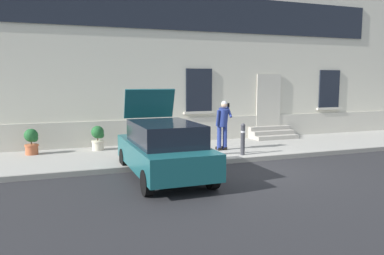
% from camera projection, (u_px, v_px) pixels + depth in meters
% --- Properties ---
extents(ground_plane, '(80.00, 80.00, 0.00)m').
position_uv_depth(ground_plane, '(245.00, 170.00, 10.97)').
color(ground_plane, '#232326').
extents(sidewalk, '(24.00, 3.60, 0.15)m').
position_uv_depth(sidewalk, '(208.00, 151.00, 13.57)').
color(sidewalk, '#99968E').
rests_on(sidewalk, ground).
extents(curb_edge, '(24.00, 0.12, 0.15)m').
position_uv_depth(curb_edge, '(231.00, 161.00, 11.84)').
color(curb_edge, gray).
rests_on(curb_edge, ground).
extents(building_facade, '(24.00, 1.52, 7.50)m').
position_uv_depth(building_facade, '(186.00, 52.00, 15.44)').
color(building_facade, beige).
rests_on(building_facade, ground).
extents(entrance_stoop, '(1.94, 0.96, 0.48)m').
position_uv_depth(entrance_stoop, '(272.00, 134.00, 16.08)').
color(entrance_stoop, '#9E998E').
rests_on(entrance_stoop, sidewalk).
extents(hatchback_car_teal, '(1.81, 4.07, 2.34)m').
position_uv_depth(hatchback_car_teal, '(164.00, 148.00, 9.96)').
color(hatchback_car_teal, '#165156').
rests_on(hatchback_car_teal, ground).
extents(bollard_near_person, '(0.15, 0.15, 1.04)m').
position_uv_depth(bollard_near_person, '(243.00, 138.00, 12.35)').
color(bollard_near_person, '#333338').
rests_on(bollard_near_person, sidewalk).
extents(person_on_phone, '(0.51, 0.52, 1.74)m').
position_uv_depth(person_on_phone, '(223.00, 122.00, 13.11)').
color(person_on_phone, navy).
rests_on(person_on_phone, sidewalk).
extents(planter_terracotta, '(0.44, 0.44, 0.86)m').
position_uv_depth(planter_terracotta, '(32.00, 141.00, 12.42)').
color(planter_terracotta, '#B25B38').
rests_on(planter_terracotta, sidewalk).
extents(planter_cream, '(0.44, 0.44, 0.86)m').
position_uv_depth(planter_cream, '(98.00, 137.00, 13.21)').
color(planter_cream, beige).
rests_on(planter_cream, sidewalk).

